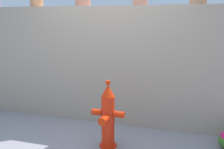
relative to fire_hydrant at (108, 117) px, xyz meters
The scene contains 3 objects.
ground_plane 0.55m from the fire_hydrant, 153.33° to the right, with size 24.00×24.00×0.00m, color gray.
stone_wall 1.19m from the fire_hydrant, 107.05° to the left, with size 5.05×0.33×1.90m, color gray.
fire_hydrant is the anchor object (origin of this frame).
Camera 1 is at (1.55, -3.31, 1.70)m, focal length 46.90 mm.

